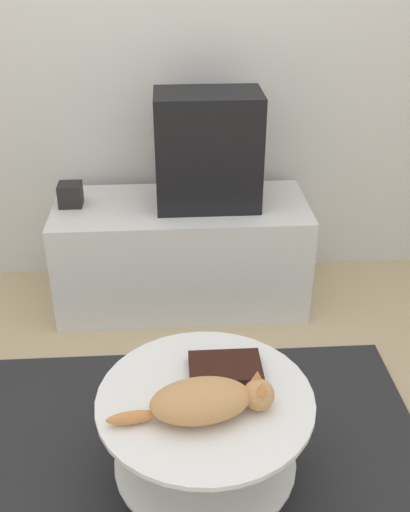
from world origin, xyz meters
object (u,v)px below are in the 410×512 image
(dvd_box, at_px, (225,369))
(speaker, at_px, (70,195))
(tv, at_px, (208,150))
(cat, at_px, (207,400))

(dvd_box, bearing_deg, speaker, 119.92)
(tv, relative_size, cat, 1.04)
(cat, bearing_deg, dvd_box, 61.08)
(tv, bearing_deg, dvd_box, -90.82)
(speaker, bearing_deg, dvd_box, -60.08)
(speaker, xyz_separation_m, dvd_box, (0.66, -1.14, -0.17))
(tv, distance_m, dvd_box, 1.18)
(tv, relative_size, dvd_box, 2.22)
(dvd_box, distance_m, cat, 0.21)
(speaker, bearing_deg, tv, -2.31)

